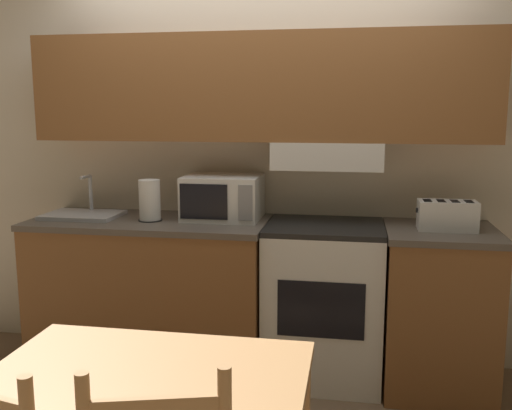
# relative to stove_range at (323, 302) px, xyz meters

# --- Properties ---
(ground_plane) EXTENTS (16.00, 16.00, 0.00)m
(ground_plane) POSITION_rel_stove_range_xyz_m (-0.41, 0.29, -0.47)
(ground_plane) COLOR #7F664C
(wall_back) EXTENTS (5.13, 0.38, 2.55)m
(wall_back) POSITION_rel_stove_range_xyz_m (-0.40, 0.23, 1.01)
(wall_back) COLOR silver
(wall_back) RESTS_ON ground_plane
(lower_counter_main) EXTENTS (1.44, 0.64, 0.94)m
(lower_counter_main) POSITION_rel_stove_range_xyz_m (-1.06, -0.02, 0.00)
(lower_counter_main) COLOR brown
(lower_counter_main) RESTS_ON ground_plane
(lower_counter_right_stub) EXTENTS (0.62, 0.64, 0.94)m
(lower_counter_right_stub) POSITION_rel_stove_range_xyz_m (0.65, -0.02, 0.00)
(lower_counter_right_stub) COLOR brown
(lower_counter_right_stub) RESTS_ON ground_plane
(stove_range) EXTENTS (0.68, 0.59, 0.94)m
(stove_range) POSITION_rel_stove_range_xyz_m (0.00, 0.00, 0.00)
(stove_range) COLOR white
(stove_range) RESTS_ON ground_plane
(microwave) EXTENTS (0.46, 0.38, 0.26)m
(microwave) POSITION_rel_stove_range_xyz_m (-0.63, 0.08, 0.60)
(microwave) COLOR white
(microwave) RESTS_ON lower_counter_main
(toaster) EXTENTS (0.33, 0.17, 0.16)m
(toaster) POSITION_rel_stove_range_xyz_m (0.67, -0.04, 0.55)
(toaster) COLOR white
(toaster) RESTS_ON lower_counter_right_stub
(sink_basin) EXTENTS (0.45, 0.33, 0.25)m
(sink_basin) POSITION_rel_stove_range_xyz_m (-1.50, -0.02, 0.49)
(sink_basin) COLOR #B7BABF
(sink_basin) RESTS_ON lower_counter_main
(paper_towel_roll) EXTENTS (0.15, 0.15, 0.25)m
(paper_towel_roll) POSITION_rel_stove_range_xyz_m (-1.05, -0.06, 0.59)
(paper_towel_roll) COLOR black
(paper_towel_roll) RESTS_ON lower_counter_main
(dining_table) EXTENTS (1.06, 0.72, 0.75)m
(dining_table) POSITION_rel_stove_range_xyz_m (-0.50, -1.62, 0.17)
(dining_table) COLOR #B27F4C
(dining_table) RESTS_ON ground_plane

